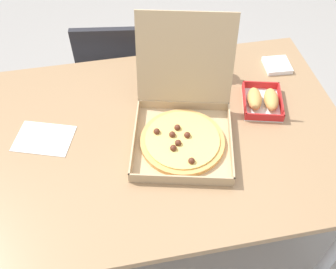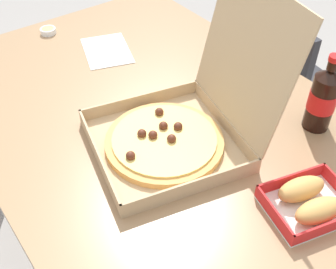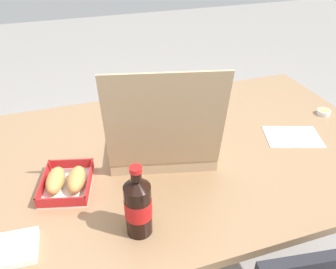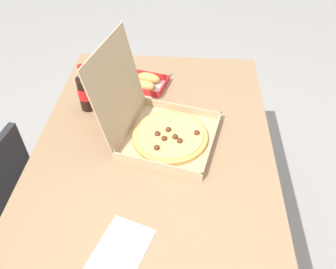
# 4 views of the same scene
# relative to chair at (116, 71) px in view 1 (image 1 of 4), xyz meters

# --- Properties ---
(ground_plane) EXTENTS (10.00, 10.00, 0.00)m
(ground_plane) POSITION_rel_chair_xyz_m (0.10, -0.72, -0.48)
(ground_plane) COLOR gray
(dining_table) EXTENTS (1.49, 0.97, 0.75)m
(dining_table) POSITION_rel_chair_xyz_m (0.10, -0.72, 0.20)
(dining_table) COLOR #997551
(dining_table) RESTS_ON ground_plane
(chair) EXTENTS (0.45, 0.45, 0.83)m
(chair) POSITION_rel_chair_xyz_m (0.00, 0.00, 0.00)
(chair) COLOR #232328
(chair) RESTS_ON ground_plane
(pizza_box_open) EXTENTS (0.45, 0.51, 0.40)m
(pizza_box_open) POSITION_rel_chair_xyz_m (0.20, -0.75, 0.33)
(pizza_box_open) COLOR tan
(pizza_box_open) RESTS_ON dining_table
(bread_side_box) EXTENTS (0.19, 0.22, 0.06)m
(bread_side_box) POSITION_rel_chair_xyz_m (0.55, -0.64, 0.30)
(bread_side_box) COLOR white
(bread_side_box) RESTS_ON dining_table
(cola_bottle) EXTENTS (0.07, 0.07, 0.22)m
(cola_bottle) POSITION_rel_chair_xyz_m (0.37, -0.40, 0.37)
(cola_bottle) COLOR black
(cola_bottle) RESTS_ON dining_table
(paper_menu) EXTENTS (0.25, 0.21, 0.00)m
(paper_menu) POSITION_rel_chair_xyz_m (-0.31, -0.66, 0.27)
(paper_menu) COLOR white
(paper_menu) RESTS_ON dining_table
(napkin_pile) EXTENTS (0.12, 0.12, 0.02)m
(napkin_pile) POSITION_rel_chair_xyz_m (0.70, -0.43, 0.28)
(napkin_pile) COLOR white
(napkin_pile) RESTS_ON dining_table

